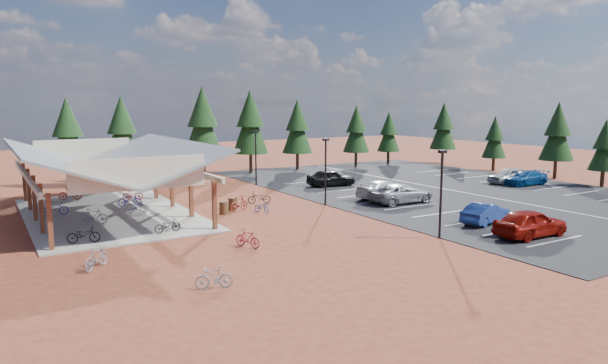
# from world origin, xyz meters

# --- Properties ---
(ground) EXTENTS (140.00, 140.00, 0.00)m
(ground) POSITION_xyz_m (0.00, 0.00, 0.00)
(ground) COLOR maroon
(ground) RESTS_ON ground
(asphalt_lot) EXTENTS (27.00, 44.00, 0.04)m
(asphalt_lot) POSITION_xyz_m (18.50, 3.00, 0.02)
(asphalt_lot) COLOR black
(asphalt_lot) RESTS_ON ground
(concrete_pad) EXTENTS (10.60, 18.60, 0.10)m
(concrete_pad) POSITION_xyz_m (-10.00, 7.00, 0.05)
(concrete_pad) COLOR gray
(concrete_pad) RESTS_ON ground
(bike_pavilion) EXTENTS (11.65, 19.40, 4.97)m
(bike_pavilion) POSITION_xyz_m (-10.00, 7.00, 3.82)
(bike_pavilion) COLOR brown
(bike_pavilion) RESTS_ON concrete_pad
(lamp_post_0) EXTENTS (0.50, 0.25, 5.14)m
(lamp_post_0) POSITION_xyz_m (5.00, -10.00, 2.98)
(lamp_post_0) COLOR black
(lamp_post_0) RESTS_ON ground
(lamp_post_1) EXTENTS (0.50, 0.25, 5.14)m
(lamp_post_1) POSITION_xyz_m (5.00, 2.00, 2.98)
(lamp_post_1) COLOR black
(lamp_post_1) RESTS_ON ground
(lamp_post_2) EXTENTS (0.50, 0.25, 5.14)m
(lamp_post_2) POSITION_xyz_m (5.00, 14.00, 2.98)
(lamp_post_2) COLOR black
(lamp_post_2) RESTS_ON ground
(trash_bin_0) EXTENTS (0.60, 0.60, 0.90)m
(trash_bin_0) POSITION_xyz_m (-3.01, 2.91, 0.45)
(trash_bin_0) COLOR #473019
(trash_bin_0) RESTS_ON ground
(trash_bin_1) EXTENTS (0.60, 0.60, 0.90)m
(trash_bin_1) POSITION_xyz_m (-1.85, 4.02, 0.45)
(trash_bin_1) COLOR #473019
(trash_bin_1) RESTS_ON ground
(pine_2) EXTENTS (3.58, 3.58, 8.35)m
(pine_2) POSITION_xyz_m (-10.26, 22.45, 5.10)
(pine_2) COLOR #382314
(pine_2) RESTS_ON ground
(pine_3) EXTENTS (3.66, 3.66, 8.52)m
(pine_3) POSITION_xyz_m (-5.23, 22.96, 5.20)
(pine_3) COLOR #382314
(pine_3) RESTS_ON ground
(pine_4) EXTENTS (4.09, 4.09, 9.53)m
(pine_4) POSITION_xyz_m (2.67, 21.64, 5.83)
(pine_4) COLOR #382314
(pine_4) RESTS_ON ground
(pine_5) EXTENTS (3.98, 3.98, 9.26)m
(pine_5) POSITION_xyz_m (8.40, 22.24, 5.66)
(pine_5) COLOR #382314
(pine_5) RESTS_ON ground
(pine_6) EXTENTS (3.54, 3.54, 8.24)m
(pine_6) POSITION_xyz_m (14.47, 22.31, 5.03)
(pine_6) COLOR #382314
(pine_6) RESTS_ON ground
(pine_7) EXTENTS (3.24, 3.24, 7.54)m
(pine_7) POSITION_xyz_m (22.16, 21.18, 4.60)
(pine_7) COLOR #382314
(pine_7) RESTS_ON ground
(pine_8) EXTENTS (2.89, 2.89, 6.73)m
(pine_8) POSITION_xyz_m (27.66, 21.62, 4.10)
(pine_8) COLOR #382314
(pine_8) RESTS_ON ground
(pine_10) EXTENTS (2.72, 2.72, 6.34)m
(pine_10) POSITION_xyz_m (32.35, -3.67, 3.87)
(pine_10) COLOR #382314
(pine_10) RESTS_ON ground
(pine_11) EXTENTS (3.41, 3.41, 7.93)m
(pine_11) POSITION_xyz_m (33.60, 2.05, 4.84)
(pine_11) COLOR #382314
(pine_11) RESTS_ON ground
(pine_12) EXTENTS (2.72, 2.72, 6.33)m
(pine_12) POSITION_xyz_m (33.33, 9.70, 3.86)
(pine_12) COLOR #382314
(pine_12) RESTS_ON ground
(pine_13) EXTENTS (3.38, 3.38, 7.87)m
(pine_13) POSITION_xyz_m (33.93, 18.29, 4.80)
(pine_13) COLOR #382314
(pine_13) RESTS_ON ground
(bike_0) EXTENTS (1.85, 1.02, 0.92)m
(bike_0) POSITION_xyz_m (-12.90, -0.80, 0.56)
(bike_0) COLOR black
(bike_0) RESTS_ON concrete_pad
(bike_1) EXTENTS (1.81, 0.76, 1.05)m
(bike_1) POSITION_xyz_m (-11.59, 3.68, 0.63)
(bike_1) COLOR gray
(bike_1) RESTS_ON concrete_pad
(bike_2) EXTENTS (1.84, 0.69, 0.95)m
(bike_2) POSITION_xyz_m (-13.37, 8.03, 0.58)
(bike_2) COLOR navy
(bike_2) RESTS_ON concrete_pad
(bike_3) EXTENTS (1.79, 0.95, 1.04)m
(bike_3) POSITION_xyz_m (-11.52, 13.94, 0.62)
(bike_3) COLOR #9B2C12
(bike_3) RESTS_ON concrete_pad
(bike_4) EXTENTS (1.69, 0.74, 0.86)m
(bike_4) POSITION_xyz_m (-8.18, -0.80, 0.53)
(bike_4) COLOR black
(bike_4) RESTS_ON concrete_pad
(bike_5) EXTENTS (1.62, 0.77, 0.94)m
(bike_5) POSITION_xyz_m (-8.24, 6.04, 0.57)
(bike_5) COLOR gray
(bike_5) RESTS_ON concrete_pad
(bike_6) EXTENTS (1.68, 0.62, 0.88)m
(bike_6) POSITION_xyz_m (-8.05, 9.05, 0.54)
(bike_6) COLOR #1A2696
(bike_6) RESTS_ON concrete_pad
(bike_7) EXTENTS (1.62, 0.64, 0.95)m
(bike_7) POSITION_xyz_m (-7.27, 11.19, 0.57)
(bike_7) COLOR maroon
(bike_7) RESTS_ON concrete_pad
(bike_9) EXTENTS (1.63, 1.64, 1.09)m
(bike_9) POSITION_xyz_m (-13.14, -5.79, 0.54)
(bike_9) COLOR gray
(bike_9) RESTS_ON ground
(bike_11) EXTENTS (1.12, 1.71, 1.00)m
(bike_11) POSITION_xyz_m (-5.38, -6.06, 0.50)
(bike_11) COLOR maroon
(bike_11) RESTS_ON ground
(bike_13) EXTENTS (1.67, 0.91, 0.97)m
(bike_13) POSITION_xyz_m (-9.44, -11.33, 0.48)
(bike_13) COLOR gray
(bike_13) RESTS_ON ground
(bike_14) EXTENTS (0.87, 1.62, 0.81)m
(bike_14) POSITION_xyz_m (-0.50, 1.91, 0.40)
(bike_14) COLOR navy
(bike_14) RESTS_ON ground
(bike_15) EXTENTS (1.88, 1.21, 1.10)m
(bike_15) POSITION_xyz_m (-1.61, 3.36, 0.55)
(bike_15) COLOR maroon
(bike_15) RESTS_ON ground
(bike_16) EXTENTS (1.91, 1.14, 0.95)m
(bike_16) POSITION_xyz_m (0.98, 5.28, 0.47)
(bike_16) COLOR black
(bike_16) RESTS_ON ground
(car_0) EXTENTS (4.87, 2.05, 1.64)m
(car_0) POSITION_xyz_m (9.69, -12.57, 0.86)
(car_0) COLOR #810C04
(car_0) RESTS_ON asphalt_lot
(car_1) EXTENTS (4.25, 2.22, 1.33)m
(car_1) POSITION_xyz_m (10.30, -8.78, 0.71)
(car_1) COLOR navy
(car_1) RESTS_ON asphalt_lot
(car_2) EXTENTS (5.35, 2.52, 1.48)m
(car_2) POSITION_xyz_m (10.59, -0.35, 0.78)
(car_2) COLOR gray
(car_2) RESTS_ON asphalt_lot
(car_3) EXTENTS (5.31, 2.56, 1.49)m
(car_3) POSITION_xyz_m (10.60, 1.78, 0.79)
(car_3) COLOR silver
(car_3) RESTS_ON asphalt_lot
(car_4) EXTENTS (4.80, 2.50, 1.56)m
(car_4) POSITION_xyz_m (10.66, 9.64, 0.82)
(car_4) COLOR black
(car_4) RESTS_ON asphalt_lot
(car_7) EXTENTS (4.76, 2.14, 1.35)m
(car_7) POSITION_xyz_m (26.87, 0.51, 0.72)
(car_7) COLOR navy
(car_7) RESTS_ON asphalt_lot
(car_8) EXTENTS (4.68, 2.36, 1.53)m
(car_8) POSITION_xyz_m (26.45, 2.06, 0.81)
(car_8) COLOR #A7ABAE
(car_8) RESTS_ON asphalt_lot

